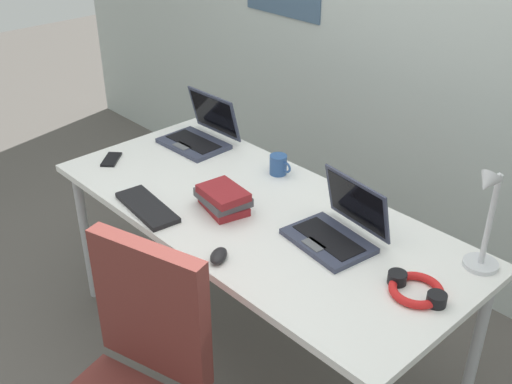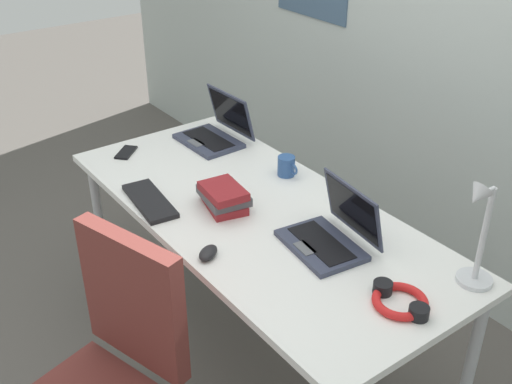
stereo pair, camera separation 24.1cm
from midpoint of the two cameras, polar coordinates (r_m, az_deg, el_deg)
The scene contains 12 objects.
ground_plane at distance 2.91m, azimuth 2.45°, elevation -14.26°, with size 12.00×12.00×0.00m, color #56514C.
wall_back at distance 3.01m, azimuth 20.15°, elevation 14.19°, with size 6.00×0.13×2.60m.
desk at distance 2.48m, azimuth 2.78°, elevation -2.82°, with size 1.80×0.80×0.74m.
desk_lamp at distance 2.10m, azimuth 22.92°, elevation -3.79°, with size 0.12×0.18×0.40m.
laptop_front_right at distance 3.00m, azimuth -1.47°, elevation 5.50°, with size 0.32×0.28×0.23m.
laptop_back_right at distance 2.25m, azimuth 9.97°, elevation -3.92°, with size 0.34×0.30×0.23m.
external_keyboard at distance 2.51m, azimuth -7.08°, elevation -0.90°, with size 0.33×0.12×0.02m, color black.
computer_mouse at distance 2.17m, azimuth -1.26°, elevation -5.73°, with size 0.06×0.10×0.03m, color black.
cell_phone at distance 2.93m, azimuth -9.60°, elevation 3.56°, with size 0.06×0.14×0.01m, color black.
headphones at distance 2.05m, azimuth 16.50°, elevation -9.71°, with size 0.21×0.18×0.04m.
book_stack at distance 2.44m, azimuth -0.17°, elevation -0.50°, with size 0.24×0.19×0.10m.
coffee_mug at distance 2.69m, azimuth 5.40°, elevation 2.32°, with size 0.11×0.08×0.09m.
Camera 2 is at (1.69, -1.24, 2.01)m, focal length 43.41 mm.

